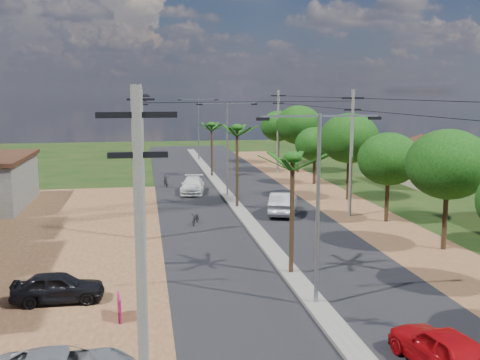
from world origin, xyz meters
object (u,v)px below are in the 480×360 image
Objects in this scene: car_red_near at (443,350)px; roadside_sign at (119,308)px; car_silver_mid at (283,203)px; car_parked_dark at (58,288)px; car_white_far at (193,186)px.

car_red_near is 3.63× the size of roadside_sign.
car_silver_mid is 20.39m from car_parked_dark.
car_silver_mid is at bearing -41.68° from car_parked_dark.
roadside_sign is at bearing 76.31° from car_silver_mid.
roadside_sign is (2.62, -2.25, -0.17)m from car_parked_dark.
car_parked_dark is 3.45m from roadside_sign.
car_silver_mid is 20.61m from roadside_sign.
car_silver_mid is at bearing -99.99° from car_red_near.
car_red_near is 33.38m from car_white_far.
car_white_far is at bearing -40.52° from car_silver_mid.
car_red_near reaches higher than roadside_sign.
car_white_far is (-5.12, 32.99, -0.03)m from car_red_near.
car_parked_dark is (-13.58, -15.20, -0.17)m from car_silver_mid.
car_red_near is 1.11× the size of car_parked_dark.
car_white_far is (-5.75, 9.56, -0.13)m from car_silver_mid.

